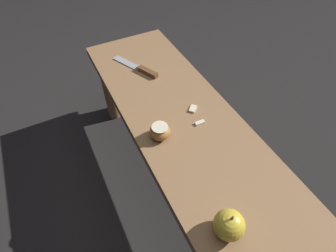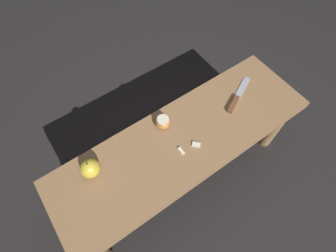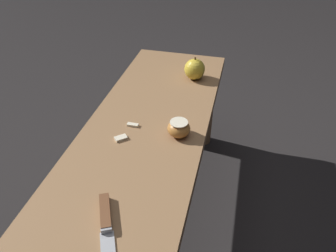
% 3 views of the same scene
% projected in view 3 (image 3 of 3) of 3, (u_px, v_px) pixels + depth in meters
% --- Properties ---
extents(ground_plane, '(8.00, 8.00, 0.00)m').
position_uv_depth(ground_plane, '(147.00, 224.00, 1.31)').
color(ground_plane, black).
extents(wooden_bench, '(1.27, 0.40, 0.45)m').
position_uv_depth(wooden_bench, '(142.00, 157.00, 1.09)').
color(wooden_bench, olive).
rests_on(wooden_bench, ground_plane).
extents(knife, '(0.24, 0.13, 0.02)m').
position_uv_depth(knife, '(106.00, 225.00, 0.76)').
color(knife, '#9EA0A5').
rests_on(knife, wooden_bench).
extents(apple_whole, '(0.08, 0.08, 0.09)m').
position_uv_depth(apple_whole, '(195.00, 69.00, 1.31)').
color(apple_whole, gold).
rests_on(apple_whole, wooden_bench).
extents(apple_cut, '(0.07, 0.07, 0.05)m').
position_uv_depth(apple_cut, '(179.00, 128.00, 1.02)').
color(apple_cut, '#B27233').
rests_on(apple_cut, wooden_bench).
extents(apple_slice_near_knife, '(0.04, 0.04, 0.01)m').
position_uv_depth(apple_slice_near_knife, '(121.00, 138.00, 1.02)').
color(apple_slice_near_knife, beige).
rests_on(apple_slice_near_knife, wooden_bench).
extents(apple_slice_center, '(0.01, 0.04, 0.01)m').
position_uv_depth(apple_slice_center, '(133.00, 125.00, 1.07)').
color(apple_slice_center, beige).
rests_on(apple_slice_center, wooden_bench).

